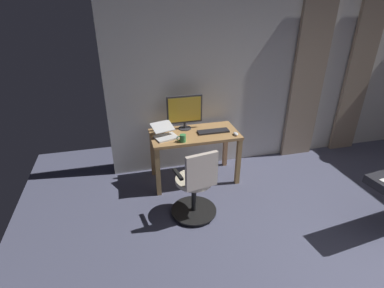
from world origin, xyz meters
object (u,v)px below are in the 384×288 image
object	(u,v)px
office_chair	(196,187)
computer_keyboard	(213,131)
desk	(195,141)
computer_mouse	(236,134)
laptop	(165,133)
computer_monitor	(185,111)
mug_tea	(183,138)

from	to	relation	value
office_chair	computer_keyboard	size ratio (longest dim) A/B	2.14
desk	computer_mouse	world-z (taller)	computer_mouse
computer_keyboard	computer_mouse	world-z (taller)	computer_mouse
computer_keyboard	laptop	xyz separation A→B (m)	(0.67, -0.01, 0.04)
desk	computer_monitor	world-z (taller)	computer_monitor
desk	computer_mouse	distance (m)	0.57
computer_keyboard	mug_tea	distance (m)	0.51
office_chair	computer_mouse	xyz separation A→B (m)	(-0.71, -0.61, 0.32)
computer_mouse	laptop	bearing A→B (deg)	-10.80
desk	computer_keyboard	distance (m)	0.29
office_chair	computer_monitor	xyz separation A→B (m)	(-0.10, -0.99, 0.58)
mug_tea	laptop	bearing A→B (deg)	-45.41
office_chair	computer_keyboard	xyz separation A→B (m)	(-0.45, -0.78, 0.32)
computer_keyboard	laptop	size ratio (longest dim) A/B	1.14
desk	mug_tea	xyz separation A→B (m)	(0.22, 0.22, 0.16)
office_chair	computer_mouse	size ratio (longest dim) A/B	9.32
computer_monitor	laptop	world-z (taller)	computer_monitor
computer_monitor	laptop	xyz separation A→B (m)	(0.32, 0.20, -0.22)
office_chair	mug_tea	xyz separation A→B (m)	(0.02, -0.59, 0.36)
computer_monitor	computer_keyboard	size ratio (longest dim) A/B	1.14
computer_monitor	mug_tea	xyz separation A→B (m)	(0.12, 0.40, -0.22)
desk	laptop	xyz separation A→B (m)	(0.41, 0.02, 0.17)
desk	computer_keyboard	world-z (taller)	computer_keyboard
computer_mouse	mug_tea	distance (m)	0.74
office_chair	mug_tea	world-z (taller)	office_chair
computer_monitor	laptop	distance (m)	0.44
computer_monitor	computer_mouse	world-z (taller)	computer_monitor
computer_monitor	mug_tea	distance (m)	0.47
desk	computer_monitor	size ratio (longest dim) A/B	2.44
laptop	mug_tea	world-z (taller)	laptop
mug_tea	computer_monitor	bearing A→B (deg)	-106.77
office_chair	laptop	size ratio (longest dim) A/B	2.43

